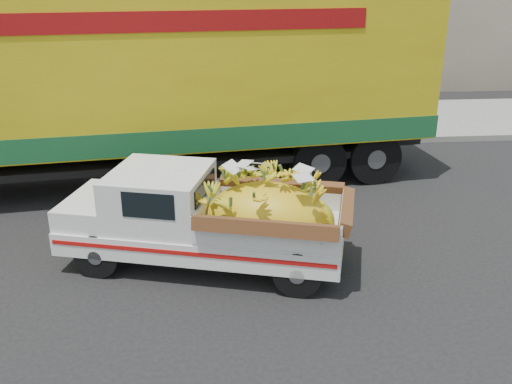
{
  "coord_description": "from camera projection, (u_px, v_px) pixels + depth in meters",
  "views": [
    {
      "loc": [
        2.1,
        -6.95,
        4.23
      ],
      "look_at": [
        2.79,
        1.11,
        1.02
      ],
      "focal_mm": 40.0,
      "sensor_mm": 36.0,
      "label": 1
    }
  ],
  "objects": [
    {
      "name": "ground",
      "position": [
        61.0,
        297.0,
        7.83
      ],
      "size": [
        100.0,
        100.0,
        0.0
      ],
      "primitive_type": "plane",
      "color": "black",
      "rests_on": "ground"
    },
    {
      "name": "sidewalk",
      "position": [
        134.0,
        124.0,
        16.08
      ],
      "size": [
        60.0,
        4.0,
        0.14
      ],
      "primitive_type": "cube",
      "color": "gray",
      "rests_on": "ground"
    },
    {
      "name": "semi_trailer",
      "position": [
        137.0,
        82.0,
        11.17
      ],
      "size": [
        12.05,
        4.04,
        3.8
      ],
      "rotation": [
        0.0,
        0.0,
        0.13
      ],
      "color": "black",
      "rests_on": "ground"
    },
    {
      "name": "curb",
      "position": [
        125.0,
        146.0,
        14.13
      ],
      "size": [
        60.0,
        0.25,
        0.15
      ],
      "primitive_type": "cube",
      "color": "gray",
      "rests_on": "ground"
    },
    {
      "name": "pickup_truck",
      "position": [
        224.0,
        218.0,
        8.38
      ],
      "size": [
        4.4,
        2.56,
        1.46
      ],
      "rotation": [
        0.0,
        0.0,
        -0.27
      ],
      "color": "black",
      "rests_on": "ground"
    }
  ]
}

